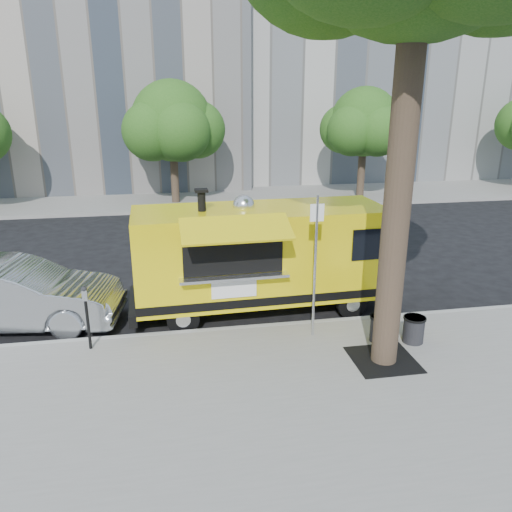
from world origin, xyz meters
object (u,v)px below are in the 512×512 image
Objects in this scene: sign_post at (315,259)px; sedan at (14,295)px; parking_meter at (87,310)px; far_tree_c at (365,122)px; food_truck at (259,256)px; far_tree_b at (172,121)px; trash_bin_left at (414,329)px; trash_bin_right at (380,328)px.

sign_post reaches higher than sedan.
parking_meter is 2.45m from sedan.
far_tree_c is at bearing 51.34° from parking_meter.
far_tree_c is 0.84× the size of food_truck.
trash_bin_left is (4.50, -14.90, -3.39)m from far_tree_b.
far_tree_b is 10.01× the size of trash_bin_left.
far_tree_c reaches higher than trash_bin_right.
food_truck reaches higher than trash_bin_right.
food_truck is at bearing 133.97° from trash_bin_right.
sign_post is 0.49× the size of food_truck.
trash_bin_right is (5.85, -0.69, -0.54)m from parking_meter.
far_tree_b is 13.33m from sedan.
trash_bin_right is at bearing -75.37° from far_tree_b.
far_tree_c is 3.90× the size of parking_meter.
far_tree_b reaches higher than parking_meter.
parking_meter is at bearing -124.93° from sedan.
sign_post is at bearing -114.81° from far_tree_c.
sedan is at bearing 176.70° from food_truck.
far_tree_b reaches higher than sign_post.
trash_bin_left is at bearing -99.25° from sedan.
far_tree_b is 1.19× the size of sedan.
far_tree_c reaches higher than food_truck.
sedan is at bearing 163.28° from trash_bin_left.
far_tree_b is 1.06× the size of far_tree_c.
far_tree_c is (9.00, -0.30, -0.12)m from far_tree_b.
far_tree_b reaches higher than trash_bin_left.
parking_meter is at bearing -128.66° from far_tree_c.
trash_bin_left is (1.95, -0.65, -1.40)m from sign_post.
sedan is 8.00m from trash_bin_right.
far_tree_c is 9.52× the size of trash_bin_right.
far_tree_c reaches higher than sedan.
parking_meter is at bearing 172.56° from trash_bin_left.
sign_post is 4.64m from parking_meter.
far_tree_b is at bearing 81.90° from parking_meter.
far_tree_b is 14.61m from sign_post.
trash_bin_left is at bearing -18.41° from sign_post.
sign_post reaches higher than trash_bin_left.
sedan is at bearing 163.06° from trash_bin_right.
far_tree_c is at bearing -1.91° from far_tree_b.
trash_bin_right is (3.85, -14.74, -3.39)m from far_tree_b.
trash_bin_right is (-5.15, -14.44, -3.27)m from far_tree_c.
trash_bin_left is 1.00× the size of trash_bin_right.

